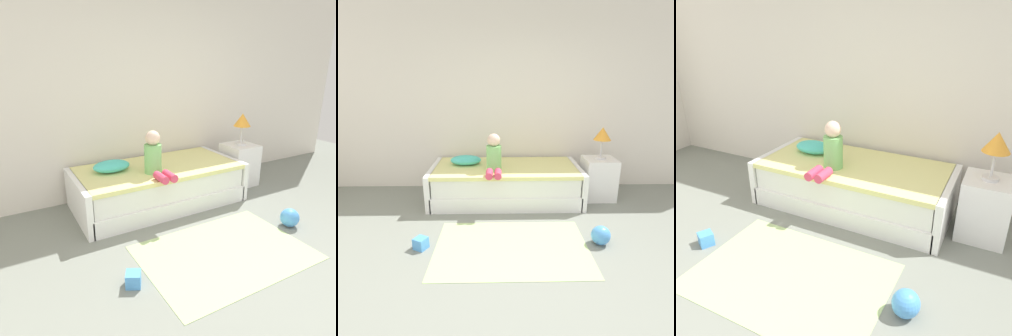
% 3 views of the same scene
% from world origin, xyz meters
% --- Properties ---
extents(wall_rear, '(7.20, 0.10, 2.90)m').
position_xyz_m(wall_rear, '(0.00, 2.60, 1.45)').
color(wall_rear, silver).
rests_on(wall_rear, ground).
extents(bed, '(2.11, 1.00, 0.50)m').
position_xyz_m(bed, '(-0.26, 2.00, 0.25)').
color(bed, white).
rests_on(bed, ground).
extents(nightstand, '(0.44, 0.44, 0.60)m').
position_xyz_m(nightstand, '(1.09, 2.01, 0.30)').
color(nightstand, white).
rests_on(nightstand, ground).
extents(table_lamp, '(0.24, 0.24, 0.45)m').
position_xyz_m(table_lamp, '(1.09, 2.01, 0.94)').
color(table_lamp, silver).
rests_on(table_lamp, nightstand).
extents(child_figure, '(0.20, 0.51, 0.50)m').
position_xyz_m(child_figure, '(-0.42, 1.77, 0.70)').
color(child_figure, '#7FC672').
rests_on(child_figure, bed).
extents(pillow, '(0.44, 0.30, 0.13)m').
position_xyz_m(pillow, '(-0.83, 2.10, 0.56)').
color(pillow, '#4CCCBC').
rests_on(pillow, bed).
extents(toy_ball, '(0.20, 0.20, 0.20)m').
position_xyz_m(toy_ball, '(0.73, 0.75, 0.10)').
color(toy_ball, '#4C99E5').
rests_on(toy_ball, ground).
extents(area_rug, '(1.60, 1.10, 0.01)m').
position_xyz_m(area_rug, '(-0.22, 0.70, 0.00)').
color(area_rug, '#B2D189').
rests_on(area_rug, ground).
extents(toy_block, '(0.17, 0.17, 0.12)m').
position_xyz_m(toy_block, '(-1.17, 0.70, 0.06)').
color(toy_block, '#4C99E5').
rests_on(toy_block, ground).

